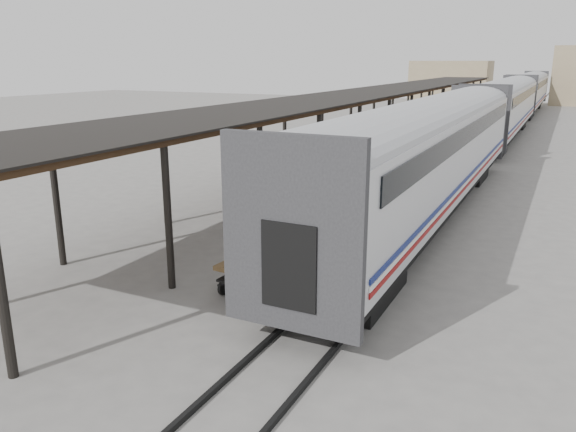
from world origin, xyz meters
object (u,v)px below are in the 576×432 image
Objects in this scene: baggage_cart at (259,264)px; porter at (254,236)px; pedestrian at (338,168)px; luggage_tug at (380,156)px.

baggage_cart is 1.56× the size of porter.
pedestrian is (-2.80, 12.97, 0.27)m from baggage_cart.
pedestrian reaches higher than baggage_cart.
luggage_tug is 0.83× the size of pedestrian.
pedestrian is at bearing 106.92° from baggage_cart.
luggage_tug is 0.95× the size of porter.
baggage_cart is at bearing -72.29° from luggage_tug.
luggage_tug is 20.11m from porter.
porter reaches higher than baggage_cart.
baggage_cart is 19.40m from luggage_tug.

